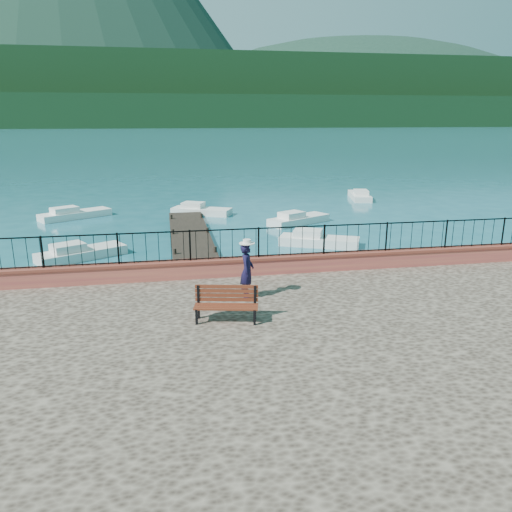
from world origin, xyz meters
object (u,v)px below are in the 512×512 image
object	(u,v)px
person	(247,271)
boat_0	(81,250)
park_bench	(226,311)
boat_1	(319,238)
boat_3	(75,212)
boat_4	(202,208)
boat_5	(360,194)
boat_2	(299,217)

from	to	relation	value
person	boat_0	xyz separation A→B (m)	(-6.00, 9.50, -1.59)
park_bench	boat_1	world-z (taller)	park_bench
boat_0	boat_3	world-z (taller)	same
park_bench	boat_4	size ratio (longest dim) A/B	0.43
boat_1	boat_5	distance (m)	15.39
boat_1	boat_3	world-z (taller)	same
park_bench	boat_4	world-z (taller)	park_bench
boat_5	boat_1	bearing A→B (deg)	164.11
person	boat_1	xyz separation A→B (m)	(5.26, 9.82, -1.59)
boat_1	boat_5	xyz separation A→B (m)	(7.48, 13.45, 0.00)
boat_1	boat_3	bearing A→B (deg)	168.56
park_bench	boat_2	bearing A→B (deg)	80.76
boat_2	boat_1	bearing A→B (deg)	-123.03
boat_0	boat_5	world-z (taller)	same
boat_0	boat_4	xyz separation A→B (m)	(6.14, 9.55, 0.00)
boat_3	park_bench	bearing A→B (deg)	-103.57
person	boat_2	xyz separation A→B (m)	(5.65, 15.11, -1.59)
boat_2	boat_5	world-z (taller)	same
boat_2	boat_3	world-z (taller)	same
boat_4	boat_5	distance (m)	13.28
person	park_bench	bearing A→B (deg)	171.61
boat_0	boat_4	distance (m)	11.35
boat_4	boat_5	size ratio (longest dim) A/B	0.95
boat_0	boat_1	xyz separation A→B (m)	(11.26, 0.32, 0.00)
person	boat_5	world-z (taller)	person
boat_0	boat_3	distance (m)	9.93
boat_5	boat_3	bearing A→B (deg)	114.23
boat_0	boat_3	bearing A→B (deg)	70.51
boat_1	boat_4	world-z (taller)	same
park_bench	boat_5	distance (m)	28.33
park_bench	boat_4	xyz separation A→B (m)	(0.94, 20.65, -1.07)
person	boat_5	xyz separation A→B (m)	(12.73, 23.27, -1.59)
boat_3	boat_5	bearing A→B (deg)	-21.05
boat_4	boat_3	bearing A→B (deg)	-155.56
park_bench	boat_1	xyz separation A→B (m)	(6.05, 11.42, -1.07)
boat_2	boat_4	size ratio (longest dim) A/B	1.04
person	boat_5	distance (m)	26.57
person	boat_2	bearing A→B (deg)	-2.38
boat_3	boat_5	size ratio (longest dim) A/B	1.07
boat_3	person	bearing A→B (deg)	-100.08
boat_2	boat_5	distance (m)	10.80
person	boat_3	world-z (taller)	person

